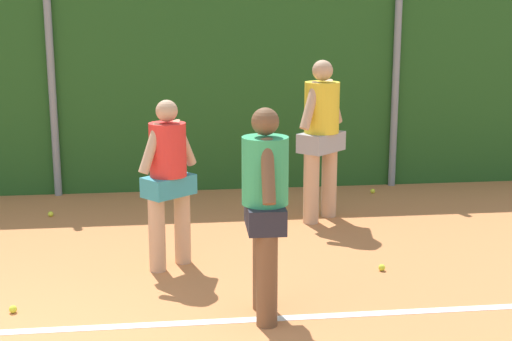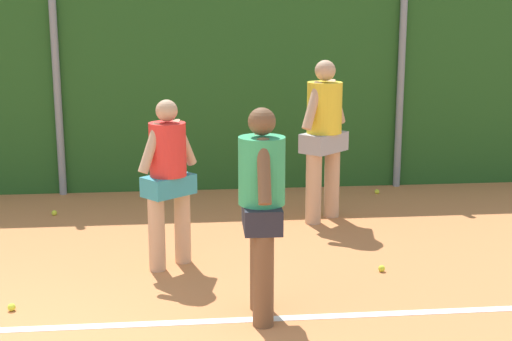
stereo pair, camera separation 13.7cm
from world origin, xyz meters
name	(u,v)px [view 2 (the right image)]	position (x,y,z in m)	size (l,w,h in m)	color
hedge_fence_backdrop	(60,95)	(0.00, 5.99, 1.36)	(16.37, 0.25, 2.72)	#23511E
fence_post_center	(57,93)	(0.00, 5.81, 1.40)	(0.10, 0.10, 2.81)	gray
fence_post_right	(400,89)	(4.72, 5.81, 1.40)	(0.10, 0.10, 2.81)	gray
player_foreground_near	(262,203)	(2.28, 1.47, 0.98)	(0.38, 0.81, 1.75)	brown
player_midcourt	(168,174)	(1.51, 2.78, 0.94)	(0.57, 0.53, 1.66)	tan
player_backcourt_far	(324,132)	(3.33, 4.23, 1.08)	(0.64, 0.63, 1.93)	tan
tennis_ball_5	(382,268)	(3.56, 2.40, 0.03)	(0.07, 0.07, 0.07)	#CCDB33
tennis_ball_7	(12,307)	(0.18, 1.80, 0.03)	(0.07, 0.07, 0.07)	#CCDB33
tennis_ball_8	(54,213)	(0.05, 4.74, 0.03)	(0.07, 0.07, 0.07)	#CCDB33
tennis_ball_10	(377,192)	(4.32, 5.38, 0.03)	(0.07, 0.07, 0.07)	#CCDB33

